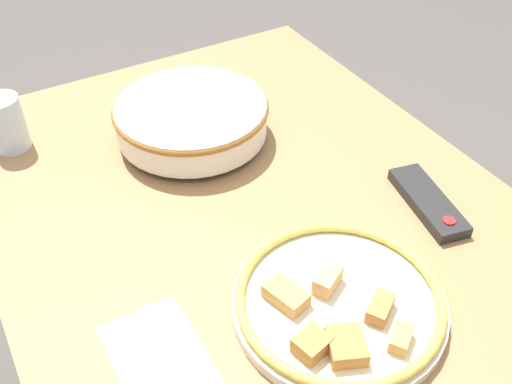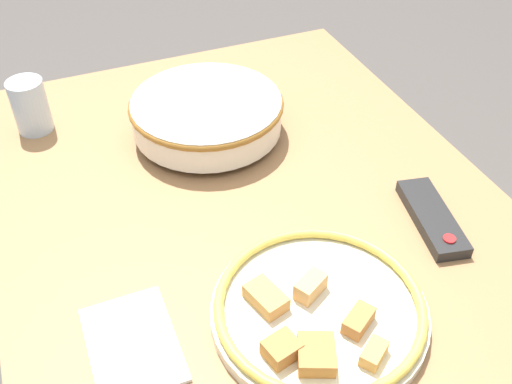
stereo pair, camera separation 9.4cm
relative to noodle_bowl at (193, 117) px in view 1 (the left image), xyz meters
The scene contains 6 objects.
dining_table 0.28m from the noodle_bowl, ahead, with size 1.10×0.81×0.74m.
noodle_bowl is the anchor object (origin of this frame).
food_plate 0.46m from the noodle_bowl, ahead, with size 0.29×0.29×0.04m.
tv_remote 0.44m from the noodle_bowl, 33.94° to the left, with size 0.18×0.09×0.02m.
drinking_glass 0.33m from the noodle_bowl, 114.70° to the right, with size 0.07×0.07×0.10m.
folded_napkin 0.48m from the noodle_bowl, 31.01° to the right, with size 0.16×0.11×0.01m.
Camera 1 is at (0.61, -0.35, 1.40)m, focal length 42.00 mm.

